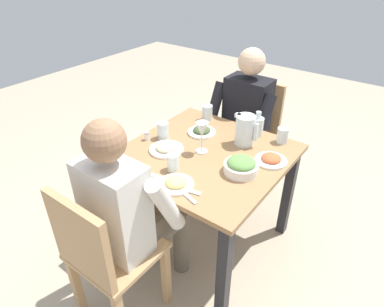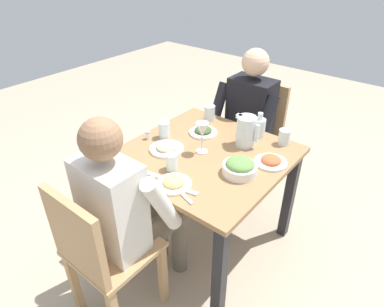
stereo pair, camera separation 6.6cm
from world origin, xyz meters
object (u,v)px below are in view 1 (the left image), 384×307
object	(u,v)px
water_glass_near_left	(163,130)
wine_glass	(202,131)
oil_carafe	(257,127)
salt_shaker	(147,136)
diner_far	(240,123)
plate_rice_curry	(271,159)
plate_dolmas	(202,131)
salad_bowl	(241,166)
water_glass_far_right	(207,113)
plate_beans	(166,148)
chair_far	(251,130)
chair_near	(103,255)
diner_near	(131,209)
dining_table	(205,169)
water_pitcher	(245,130)
water_glass_far_left	(282,135)
water_glass_center	(173,162)

from	to	relation	value
water_glass_near_left	wine_glass	xyz separation A→B (m)	(0.29, 0.01, 0.09)
wine_glass	oil_carafe	bearing A→B (deg)	66.74
wine_glass	salt_shaker	distance (m)	0.39
diner_far	plate_rice_curry	xyz separation A→B (m)	(0.44, -0.43, 0.08)
plate_dolmas	water_glass_near_left	world-z (taller)	water_glass_near_left
salad_bowl	wine_glass	distance (m)	0.32
wine_glass	salt_shaker	size ratio (longest dim) A/B	3.63
plate_dolmas	water_glass_far_right	world-z (taller)	water_glass_far_right
water_glass_far_right	oil_carafe	distance (m)	0.38
plate_dolmas	plate_rice_curry	size ratio (longest dim) A/B	1.01
plate_dolmas	salt_shaker	distance (m)	0.36
plate_beans	salt_shaker	xyz separation A→B (m)	(-0.18, 0.03, 0.01)
chair_far	salad_bowl	distance (m)	0.94
chair_near	diner_near	size ratio (longest dim) A/B	0.75
dining_table	plate_rice_curry	world-z (taller)	plate_rice_curry
plate_rice_curry	chair_far	bearing A→B (deg)	124.86
chair_far	diner_near	size ratio (longest dim) A/B	0.75
diner_far	oil_carafe	world-z (taller)	diner_far
wine_glass	plate_rice_curry	bearing A→B (deg)	21.48
chair_far	water_pitcher	bearing A→B (deg)	-68.52
salad_bowl	plate_beans	xyz separation A→B (m)	(-0.48, -0.07, -0.03)
plate_rice_curry	water_glass_far_right	world-z (taller)	water_glass_far_right
water_glass_far_left	chair_far	bearing A→B (deg)	135.87
chair_far	diner_near	world-z (taller)	diner_near
dining_table	chair_far	world-z (taller)	chair_far
wine_glass	water_glass_far_left	bearing A→B (deg)	49.58
water_glass_far_left	water_glass_center	distance (m)	0.74
water_glass_far_left	oil_carafe	distance (m)	0.17
plate_beans	water_glass_far_right	distance (m)	0.49
chair_far	water_pitcher	xyz separation A→B (m)	(0.21, -0.54, 0.31)
salt_shaker	plate_dolmas	bearing A→B (deg)	50.48
plate_dolmas	water_glass_near_left	distance (m)	0.26
dining_table	water_glass_near_left	bearing A→B (deg)	-177.80
diner_far	diner_near	bearing A→B (deg)	-88.62
water_glass_near_left	water_glass_center	xyz separation A→B (m)	(0.28, -0.24, -0.01)
chair_near	chair_far	bearing A→B (deg)	91.02
salad_bowl	chair_far	bearing A→B (deg)	113.10
water_glass_near_left	chair_far	bearing A→B (deg)	73.30
diner_near	water_glass_far_left	xyz separation A→B (m)	(0.37, 0.97, 0.11)
plate_beans	oil_carafe	world-z (taller)	oil_carafe
water_glass_far_right	water_glass_near_left	world-z (taller)	same
water_glass_near_left	salt_shaker	distance (m)	0.11
water_glass_near_left	water_glass_far_left	bearing A→B (deg)	32.77
plate_dolmas	diner_near	bearing A→B (deg)	-82.25
diner_far	plate_rice_curry	world-z (taller)	diner_far
salad_bowl	salt_shaker	xyz separation A→B (m)	(-0.66, -0.04, -0.01)
chair_far	water_glass_center	world-z (taller)	chair_far
chair_near	plate_rice_curry	size ratio (longest dim) A/B	4.90
diner_near	wine_glass	world-z (taller)	diner_near
water_glass_far_left	salad_bowl	bearing A→B (deg)	-95.51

